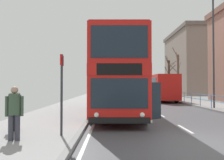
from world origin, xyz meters
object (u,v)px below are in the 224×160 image
double_decker_bus_main (117,77)px  background_bus_far_lane (160,87)px  bare_tree_far_01 (169,77)px  pedestrian_with_backpack (15,109)px  pedestrian_companion (15,106)px  bare_tree_far_00 (178,74)px  street_lamp_far_side (213,42)px  background_building_01 (203,63)px  bus_stop_sign_near (62,86)px

double_decker_bus_main → background_bus_far_lane: 15.22m
bare_tree_far_01 → pedestrian_with_backpack: bearing=-111.6°
double_decker_bus_main → pedestrian_companion: (-3.96, -5.84, -1.31)m
pedestrian_companion → bare_tree_far_00: (13.06, 24.55, 2.47)m
double_decker_bus_main → bare_tree_far_01: size_ratio=1.60×
street_lamp_far_side → bare_tree_far_01: street_lamp_far_side is taller
bare_tree_far_00 → bare_tree_far_01: bare_tree_far_00 is taller
bare_tree_far_01 → background_building_01: 15.09m
background_building_01 → pedestrian_with_backpack: bearing=-117.9°
double_decker_bus_main → bare_tree_far_00: 20.84m
bare_tree_far_00 → background_building_01: bearing=58.7°
double_decker_bus_main → bare_tree_far_00: bare_tree_far_00 is taller
pedestrian_with_backpack → street_lamp_far_side: size_ratio=0.19×
street_lamp_far_side → bare_tree_far_00: (1.49, 15.04, -1.68)m
street_lamp_far_side → background_building_01: (11.73, 31.88, 1.48)m
background_building_01 → background_bus_far_lane: bearing=-122.7°
double_decker_bus_main → background_building_01: background_building_01 is taller
pedestrian_with_backpack → bus_stop_sign_near: bearing=29.3°
pedestrian_with_backpack → bare_tree_far_01: 34.58m
background_bus_far_lane → background_building_01: 25.94m
double_decker_bus_main → pedestrian_companion: 7.17m
background_bus_far_lane → bus_stop_sign_near: (-7.67, -20.73, 0.15)m
background_bus_far_lane → bus_stop_sign_near: 22.10m
background_bus_far_lane → pedestrian_with_backpack: 23.26m
pedestrian_companion → background_building_01: 47.83m
bus_stop_sign_near → pedestrian_companion: bearing=158.1°
pedestrian_companion → double_decker_bus_main: bearing=55.9°
bare_tree_far_01 → background_building_01: size_ratio=0.38×
background_bus_far_lane → bare_tree_far_00: size_ratio=1.34×
pedestrian_with_backpack → bus_stop_sign_near: bus_stop_sign_near is taller
bare_tree_far_00 → pedestrian_with_backpack: bearing=-115.6°
pedestrian_with_backpack → background_building_01: (22.71, 42.88, 5.60)m
double_decker_bus_main → background_building_01: (19.34, 35.56, 4.33)m
bare_tree_far_00 → bus_stop_sign_near: bearing=-113.8°
bare_tree_far_00 → background_building_01: background_building_01 is taller
street_lamp_far_side → background_building_01: background_building_01 is taller
pedestrian_with_backpack → bus_stop_sign_near: size_ratio=0.60×
street_lamp_far_side → background_building_01: size_ratio=0.51×
background_bus_far_lane → double_decker_bus_main: bearing=-111.6°
double_decker_bus_main → street_lamp_far_side: street_lamp_far_side is taller
bare_tree_far_00 → bare_tree_far_01: size_ratio=1.05×
bus_stop_sign_near → street_lamp_far_side: street_lamp_far_side is taller
background_bus_far_lane → bus_stop_sign_near: background_bus_far_lane is taller
background_building_01 → double_decker_bus_main: bearing=-118.5°
pedestrian_companion → bare_tree_far_01: 33.44m
street_lamp_far_side → double_decker_bus_main: bearing=-154.3°
pedestrian_companion → street_lamp_far_side: (11.57, 9.51, 4.15)m
background_bus_far_lane → pedestrian_companion: background_bus_far_lane is taller
background_bus_far_lane → bare_tree_far_01: (3.74, 10.62, 1.68)m
pedestrian_companion → bus_stop_sign_near: bearing=-21.9°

